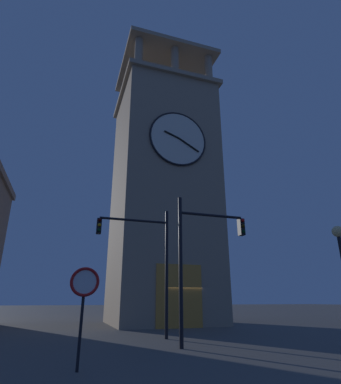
{
  "coord_description": "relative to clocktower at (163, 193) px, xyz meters",
  "views": [
    {
      "loc": [
        7.73,
        21.18,
        1.7
      ],
      "look_at": [
        -0.28,
        -2.9,
        10.61
      ],
      "focal_mm": 28.86,
      "sensor_mm": 36.0,
      "label": 1
    }
  ],
  "objects": [
    {
      "name": "ground_plane",
      "position": [
        -0.44,
        2.88,
        -10.46
      ],
      "size": [
        200.0,
        200.0,
        0.0
      ],
      "primitive_type": "plane",
      "color": "#56544F"
    },
    {
      "name": "clocktower",
      "position": [
        0.0,
        0.0,
        0.0
      ],
      "size": [
        8.35,
        8.57,
        26.81
      ],
      "color": "gray",
      "rests_on": "ground_plane"
    },
    {
      "name": "traffic_signal_near",
      "position": [
        3.63,
        9.13,
        -6.48
      ],
      "size": [
        3.63,
        0.41,
        6.12
      ],
      "color": "black",
      "rests_on": "ground_plane"
    },
    {
      "name": "traffic_signal_mid",
      "position": [
        1.96,
        12.18,
        -6.69
      ],
      "size": [
        3.11,
        0.41,
        5.88
      ],
      "color": "black",
      "rests_on": "ground_plane"
    },
    {
      "name": "no_horn_sign",
      "position": [
        6.75,
        15.04,
        -8.47
      ],
      "size": [
        0.78,
        0.14,
        2.56
      ],
      "color": "black",
      "rests_on": "ground_plane"
    }
  ]
}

